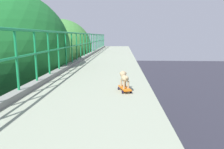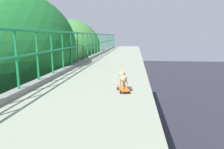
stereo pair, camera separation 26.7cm
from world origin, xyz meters
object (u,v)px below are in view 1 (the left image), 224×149
Objects in this scene: city_bus at (32,82)px; toy_skateboard at (125,88)px; car_black_fifth at (26,134)px; small_dog at (124,78)px.

toy_skateboard reaches higher than city_bus.
city_bus is (-4.05, 10.71, 1.21)m from car_black_fifth.
city_bus is 32.49× the size of small_dog.
city_bus is at bearing 118.02° from toy_skateboard.
car_black_fifth is at bearing 125.59° from small_dog.
car_black_fifth is 11.51m from city_bus.
toy_skateboard is at bearing -54.45° from car_black_fifth.
city_bus is at bearing 118.03° from small_dog.
toy_skateboard is 0.21m from small_dog.
small_dog reaches higher than toy_skateboard.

